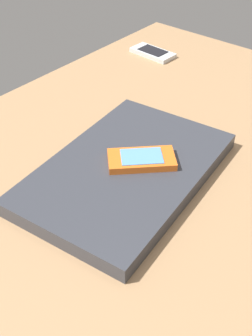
{
  "coord_description": "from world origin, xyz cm",
  "views": [
    {
      "loc": [
        -41.34,
        -32.51,
        49.08
      ],
      "look_at": [
        1.17,
        2.66,
        5.0
      ],
      "focal_mm": 47.29,
      "sensor_mm": 36.0,
      "label": 1
    }
  ],
  "objects": [
    {
      "name": "cell_phone_on_desk",
      "position": [
        41.72,
        27.68,
        3.55
      ],
      "size": [
        5.62,
        11.11,
        1.17
      ],
      "color": "silver",
      "rests_on": "desk_surface"
    },
    {
      "name": "desk_surface",
      "position": [
        0.0,
        0.0,
        1.5
      ],
      "size": [
        120.0,
        80.0,
        3.0
      ],
      "primitive_type": "cube",
      "color": "#9E7751",
      "rests_on": "ground"
    },
    {
      "name": "laptop_closed",
      "position": [
        1.17,
        2.66,
        4.28
      ],
      "size": [
        37.55,
        26.52,
        2.56
      ],
      "primitive_type": "cube",
      "rotation": [
        0.0,
        0.0,
        0.11
      ],
      "color": "#33353D",
      "rests_on": "desk_surface"
    },
    {
      "name": "cell_phone_on_laptop",
      "position": [
        3.29,
        1.19,
        6.19
      ],
      "size": [
        11.38,
        11.41,
        1.33
      ],
      "color": "orange",
      "rests_on": "laptop_closed"
    }
  ]
}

